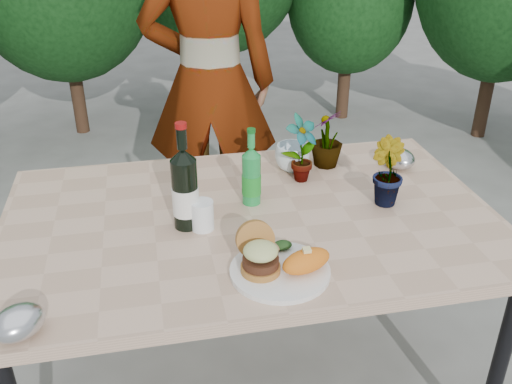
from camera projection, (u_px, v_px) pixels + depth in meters
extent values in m
plane|color=slate|center=(252.00, 382.00, 2.21)|extent=(80.00, 80.00, 0.00)
cube|color=tan|center=(251.00, 221.00, 1.87)|extent=(1.60, 1.00, 0.04)
cylinder|color=black|center=(499.00, 365.00, 1.81)|extent=(0.05, 0.05, 0.71)
cylinder|color=black|center=(55.00, 267.00, 2.28)|extent=(0.05, 0.05, 0.71)
cylinder|color=black|center=(392.00, 229.00, 2.53)|extent=(0.05, 0.05, 0.71)
cylinder|color=#382316|center=(80.00, 106.00, 4.39)|extent=(0.10, 0.10, 0.42)
cylinder|color=#382316|center=(217.00, 84.00, 4.74)|extent=(0.10, 0.10, 0.50)
cylinder|color=#382316|center=(343.00, 95.00, 4.68)|extent=(0.10, 0.10, 0.38)
cylinder|color=#382316|center=(483.00, 108.00, 4.31)|extent=(0.10, 0.10, 0.44)
cylinder|color=white|center=(280.00, 271.00, 1.58)|extent=(0.28, 0.28, 0.01)
cylinder|color=#B7722D|center=(261.00, 268.00, 1.56)|extent=(0.11, 0.11, 0.02)
cylinder|color=#472314|center=(261.00, 262.00, 1.55)|extent=(0.10, 0.10, 0.02)
ellipsoid|color=beige|center=(261.00, 251.00, 1.53)|extent=(0.10, 0.10, 0.04)
cylinder|color=#B7722D|center=(255.00, 240.00, 1.60)|extent=(0.11, 0.06, 0.11)
ellipsoid|color=orange|center=(306.00, 261.00, 1.55)|extent=(0.17, 0.12, 0.06)
ellipsoid|color=olive|center=(273.00, 248.00, 1.65)|extent=(0.04, 0.04, 0.02)
ellipsoid|color=#193814|center=(282.00, 245.00, 1.66)|extent=(0.06, 0.04, 0.03)
cylinder|color=black|center=(185.00, 194.00, 1.75)|extent=(0.08, 0.08, 0.23)
cylinder|color=white|center=(186.00, 200.00, 1.76)|extent=(0.08, 0.08, 0.09)
cone|color=black|center=(183.00, 155.00, 1.69)|extent=(0.08, 0.08, 0.04)
cylinder|color=black|center=(182.00, 138.00, 1.66)|extent=(0.03, 0.03, 0.07)
cylinder|color=maroon|center=(181.00, 125.00, 1.64)|extent=(0.03, 0.03, 0.02)
cylinder|color=#198B3A|center=(251.00, 180.00, 1.90)|extent=(0.06, 0.06, 0.17)
cylinder|color=#198C26|center=(251.00, 184.00, 1.91)|extent=(0.06, 0.06, 0.07)
cone|color=#198B3A|center=(251.00, 152.00, 1.85)|extent=(0.06, 0.06, 0.03)
cylinder|color=#198B3A|center=(251.00, 140.00, 1.83)|extent=(0.02, 0.02, 0.05)
cylinder|color=#0C5919|center=(251.00, 131.00, 1.81)|extent=(0.03, 0.03, 0.01)
cylinder|color=white|center=(202.00, 215.00, 1.77)|extent=(0.07, 0.07, 0.09)
imported|color=#2B581E|center=(302.00, 149.00, 2.02)|extent=(0.16, 0.14, 0.25)
imported|color=#24521C|center=(386.00, 172.00, 1.89)|extent=(0.12, 0.14, 0.23)
imported|color=#235F20|center=(327.00, 139.00, 2.15)|extent=(0.17, 0.17, 0.22)
imported|color=silver|center=(292.00, 157.00, 2.14)|extent=(0.16, 0.16, 0.10)
ellipsoid|color=silver|center=(18.00, 322.00, 1.35)|extent=(0.17, 0.17, 0.08)
ellipsoid|color=#B4B7BB|center=(399.00, 158.00, 2.16)|extent=(0.15, 0.16, 0.08)
imported|color=#8F5947|center=(209.00, 83.00, 2.70)|extent=(0.70, 0.52, 1.76)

